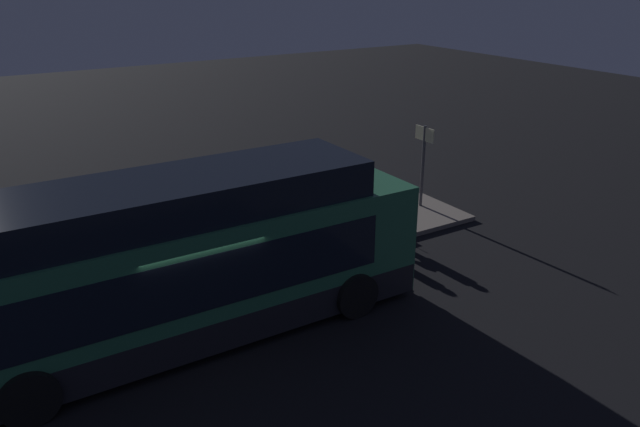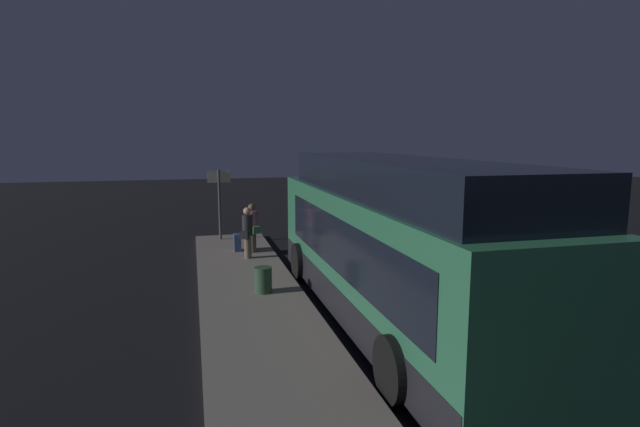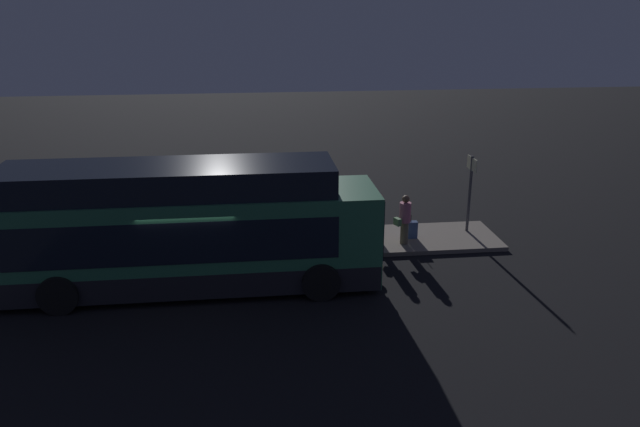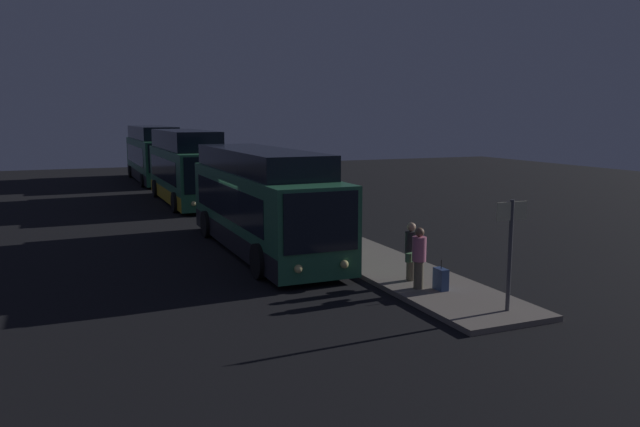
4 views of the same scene
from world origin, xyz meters
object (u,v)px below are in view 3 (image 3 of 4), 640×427
bus_lead (184,234)px  passenger_waiting (378,216)px  suitcase (411,230)px  trash_bin (266,237)px  sign_post (470,183)px  passenger_boarding (405,218)px

bus_lead → passenger_waiting: 6.54m
bus_lead → suitcase: bus_lead is taller
passenger_waiting → trash_bin: passenger_waiting is taller
bus_lead → sign_post: 9.86m
passenger_boarding → suitcase: size_ratio=2.02×
bus_lead → passenger_waiting: bearing=22.2°
passenger_boarding → passenger_waiting: size_ratio=1.00×
sign_post → trash_bin: (-7.03, -0.67, -1.39)m
passenger_boarding → sign_post: sign_post is taller
passenger_waiting → suitcase: 1.34m
bus_lead → sign_post: bus_lead is taller
sign_post → trash_bin: bearing=-174.6°
sign_post → trash_bin: sign_post is taller
suitcase → trash_bin: 4.89m
passenger_boarding → trash_bin: 4.58m
passenger_waiting → sign_post: size_ratio=0.62×
bus_lead → passenger_boarding: (6.84, 2.21, -0.58)m
suitcase → sign_post: (2.14, 0.45, 1.43)m
passenger_waiting → trash_bin: bearing=119.0°
sign_post → suitcase: bearing=-168.1°
trash_bin → suitcase: bearing=2.5°
passenger_boarding → suitcase: (0.36, 0.49, -0.60)m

